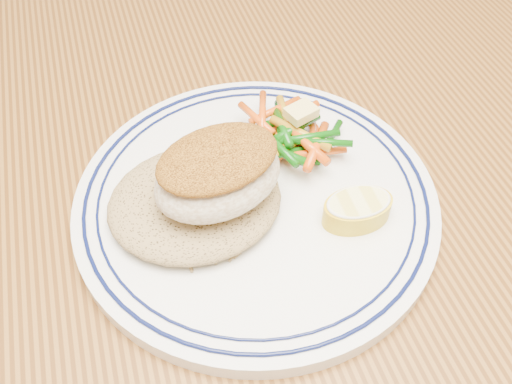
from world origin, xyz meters
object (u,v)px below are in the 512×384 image
at_px(rice_pilaf, 195,199).
at_px(vegetable_pile, 289,135).
at_px(dining_table, 286,244).
at_px(plate, 256,200).
at_px(fish_fillet, 218,173).
at_px(lemon_wedge, 357,209).

relative_size(rice_pilaf, vegetable_pile, 1.28).
relative_size(dining_table, plate, 5.08).
bearing_deg(fish_fillet, vegetable_pile, 35.19).
height_order(rice_pilaf, lemon_wedge, rice_pilaf).
xyz_separation_m(vegetable_pile, lemon_wedge, (0.02, -0.09, -0.00)).
height_order(vegetable_pile, lemon_wedge, vegetable_pile).
bearing_deg(fish_fillet, plate, 13.09).
bearing_deg(dining_table, plate, -150.28).
distance_m(rice_pilaf, lemon_wedge, 0.13).
xyz_separation_m(rice_pilaf, fish_fillet, (0.02, -0.01, 0.03)).
relative_size(fish_fillet, lemon_wedge, 2.05).
bearing_deg(fish_fillet, rice_pilaf, 155.48).
height_order(fish_fillet, vegetable_pile, fish_fillet).
distance_m(plate, rice_pilaf, 0.05).
relative_size(fish_fillet, vegetable_pile, 1.07).
distance_m(dining_table, plate, 0.11).
bearing_deg(dining_table, vegetable_pile, 75.21).
bearing_deg(fish_fillet, lemon_wedge, -20.98).
relative_size(dining_table, fish_fillet, 13.12).
height_order(rice_pilaf, vegetable_pile, vegetable_pile).
distance_m(fish_fillet, lemon_wedge, 0.11).
bearing_deg(rice_pilaf, dining_table, 13.18).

